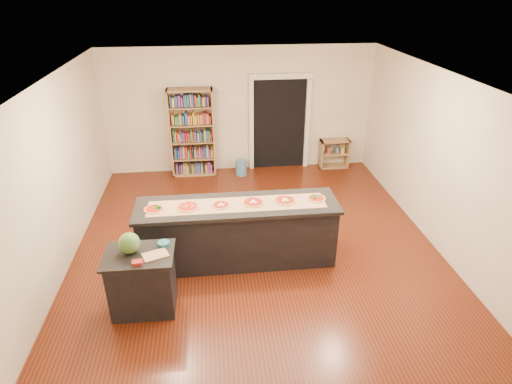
{
  "coord_description": "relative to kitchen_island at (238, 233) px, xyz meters",
  "views": [
    {
      "loc": [
        -0.67,
        -5.88,
        4.09
      ],
      "look_at": [
        0.0,
        0.2,
        1.0
      ],
      "focal_mm": 30.0,
      "sensor_mm": 36.0,
      "label": 1
    }
  ],
  "objects": [
    {
      "name": "bookshelf",
      "position": [
        -0.75,
        3.48,
        0.47
      ],
      "size": [
        0.98,
        0.35,
        1.97
      ],
      "primitive_type": "cube",
      "color": "#A37F4F",
      "rests_on": "ground"
    },
    {
      "name": "room",
      "position": [
        0.33,
        0.21,
        0.89
      ],
      "size": [
        6.0,
        7.0,
        2.8
      ],
      "color": "#EDE1C7",
      "rests_on": "ground"
    },
    {
      "name": "kraft_paper",
      "position": [
        0.0,
        -0.01,
        0.51
      ],
      "size": [
        2.67,
        0.49,
        0.0
      ],
      "primitive_type": "cube",
      "rotation": [
        0.0,
        0.0,
        0.0
      ],
      "color": "tan",
      "rests_on": "kitchen_island"
    },
    {
      "name": "doorway",
      "position": [
        1.23,
        3.67,
        0.69
      ],
      "size": [
        1.4,
        0.09,
        2.21
      ],
      "color": "black",
      "rests_on": "room"
    },
    {
      "name": "cutting_board",
      "position": [
        -1.13,
        -1.04,
        0.39
      ],
      "size": [
        0.37,
        0.31,
        0.02
      ],
      "primitive_type": "cube",
      "rotation": [
        0.0,
        0.0,
        0.38
      ],
      "color": "tan",
      "rests_on": "side_counter"
    },
    {
      "name": "pizza_e",
      "position": [
        0.74,
        0.03,
        0.52
      ],
      "size": [
        0.36,
        0.36,
        0.02
      ],
      "color": "#DD9955",
      "rests_on": "kitchen_island"
    },
    {
      "name": "waste_bin",
      "position": [
        0.31,
        3.31,
        -0.33
      ],
      "size": [
        0.25,
        0.25,
        0.37
      ],
      "primitive_type": "cylinder",
      "color": "#4E81AE",
      "rests_on": "ground"
    },
    {
      "name": "pizza_b",
      "position": [
        -0.74,
        -0.02,
        0.52
      ],
      "size": [
        0.33,
        0.33,
        0.02
      ],
      "color": "#DD9955",
      "rests_on": "kitchen_island"
    },
    {
      "name": "pizza_c",
      "position": [
        -0.25,
        -0.02,
        0.52
      ],
      "size": [
        0.3,
        0.3,
        0.02
      ],
      "color": "#DD9955",
      "rests_on": "kitchen_island"
    },
    {
      "name": "pizza_f",
      "position": [
        1.23,
        0.04,
        0.52
      ],
      "size": [
        0.29,
        0.29,
        0.02
      ],
      "color": "#DD9955",
      "rests_on": "kitchen_island"
    },
    {
      "name": "low_shelf",
      "position": [
        2.54,
        3.51,
        -0.17
      ],
      "size": [
        0.69,
        0.29,
        0.69
      ],
      "primitive_type": "cube",
      "color": "#A37F4F",
      "rests_on": "ground"
    },
    {
      "name": "pizza_a",
      "position": [
        -1.23,
        -0.04,
        0.52
      ],
      "size": [
        0.29,
        0.29,
        0.02
      ],
      "color": "#DD9955",
      "rests_on": "kitchen_island"
    },
    {
      "name": "watermelon",
      "position": [
        -1.45,
        -0.92,
        0.52
      ],
      "size": [
        0.28,
        0.28,
        0.28
      ],
      "primitive_type": "sphere",
      "color": "#144214",
      "rests_on": "side_counter"
    },
    {
      "name": "package_teal",
      "position": [
        -1.04,
        -0.82,
        0.41
      ],
      "size": [
        0.16,
        0.16,
        0.06
      ],
      "primitive_type": "cylinder",
      "color": "#195966",
      "rests_on": "side_counter"
    },
    {
      "name": "side_counter",
      "position": [
        -1.35,
        -0.97,
        -0.06
      ],
      "size": [
        0.9,
        0.66,
        0.89
      ],
      "rotation": [
        0.0,
        0.0,
        -0.01
      ],
      "color": "black",
      "rests_on": "ground"
    },
    {
      "name": "package_red",
      "position": [
        -1.33,
        -1.2,
        0.4
      ],
      "size": [
        0.14,
        0.11,
        0.05
      ],
      "primitive_type": "cube",
      "rotation": [
        0.0,
        0.0,
        0.11
      ],
      "color": "maroon",
      "rests_on": "side_counter"
    },
    {
      "name": "pizza_d",
      "position": [
        0.25,
        0.01,
        0.52
      ],
      "size": [
        0.33,
        0.33,
        0.02
      ],
      "color": "#DD9955",
      "rests_on": "kitchen_island"
    },
    {
      "name": "kitchen_island",
      "position": [
        0.0,
        0.0,
        0.0
      ],
      "size": [
        3.08,
        0.83,
        1.02
      ],
      "rotation": [
        0.0,
        0.0,
        0.0
      ],
      "color": "black",
      "rests_on": "ground"
    }
  ]
}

